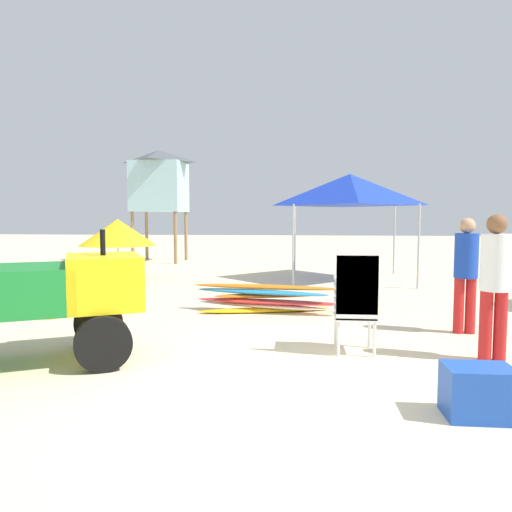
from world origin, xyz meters
The scene contains 11 objects.
ground centered at (0.00, 0.00, 0.00)m, with size 80.00×80.00×0.00m, color beige.
utility_cart centered at (-2.69, 0.30, 0.78)m, with size 2.81×2.21×1.50m.
stacked_plastic_chairs centered at (0.98, 1.03, 0.74)m, with size 0.48×0.48×1.29m.
surfboard_pile centered at (-0.29, 3.47, 0.24)m, with size 2.65×0.86×0.48m.
lifeguard_near_left centered at (2.64, 2.24, 0.93)m, with size 0.32×0.32×1.63m.
lifeguard_near_center centered at (2.50, 0.90, 0.96)m, with size 0.32×0.32×1.67m.
popup_canopy centered at (1.59, 8.00, 2.36)m, with size 2.93×2.93×2.77m.
lifeguard_tower centered at (-4.89, 12.64, 3.00)m, with size 1.98×1.98×4.12m.
beach_umbrella_mid centered at (-4.49, 7.50, 1.25)m, with size 2.00×2.00×1.60m.
traffic_cone_near centered at (-3.75, 2.69, 0.23)m, with size 0.32×0.32×0.46m, color orange.
cooler_box centered at (1.78, -0.71, 0.21)m, with size 0.54×0.39×0.42m, color blue.
Camera 1 is at (0.32, -4.65, 1.63)m, focal length 33.37 mm.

